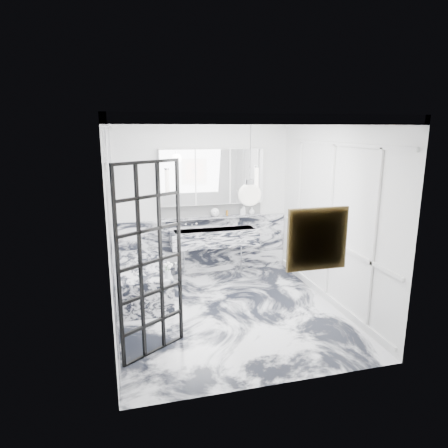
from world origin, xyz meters
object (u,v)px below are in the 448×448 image
object	(u,v)px
mirror_cabinet	(212,177)
trough_sink	(215,237)
bathtub	(144,280)
crittall_door	(151,262)

from	to	relation	value
mirror_cabinet	trough_sink	bearing A→B (deg)	-90.00
mirror_cabinet	bathtub	xyz separation A→B (m)	(-1.32, -0.83, -1.54)
crittall_door	mirror_cabinet	xyz separation A→B (m)	(1.32, 2.53, 0.67)
crittall_door	bathtub	world-z (taller)	crittall_door
crittall_door	trough_sink	size ratio (longest dim) A/B	1.44
mirror_cabinet	crittall_door	bearing A→B (deg)	-117.55
trough_sink	mirror_cabinet	xyz separation A→B (m)	(-0.00, 0.17, 1.09)
mirror_cabinet	bathtub	world-z (taller)	mirror_cabinet
crittall_door	trough_sink	bearing A→B (deg)	27.57
trough_sink	mirror_cabinet	distance (m)	1.10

